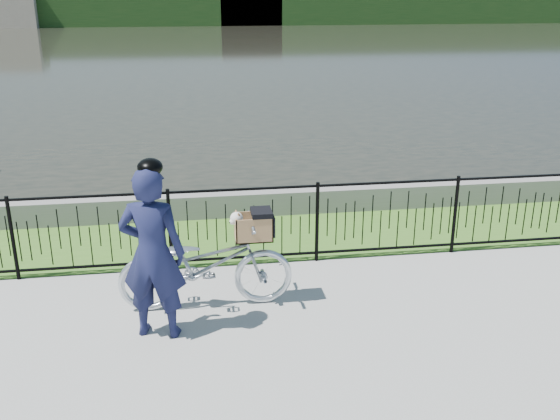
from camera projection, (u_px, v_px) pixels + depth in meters
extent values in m
plane|color=gray|center=(259.00, 323.00, 7.14)|extent=(120.00, 120.00, 0.00)
cube|color=#3F6C22|center=(239.00, 237.00, 9.56)|extent=(60.00, 2.00, 0.01)
plane|color=black|center=(196.00, 50.00, 37.86)|extent=(120.00, 120.00, 0.00)
cube|color=slate|center=(234.00, 204.00, 10.43)|extent=(60.00, 0.30, 0.40)
cube|color=#23441A|center=(189.00, 9.00, 62.48)|extent=(120.00, 6.00, 3.00)
cube|color=#A19381|center=(250.00, 8.00, 61.89)|extent=(6.00, 3.00, 3.20)
imported|color=silver|center=(206.00, 265.00, 7.35)|extent=(2.05, 0.72, 1.08)
cube|color=black|center=(254.00, 239.00, 7.33)|extent=(0.38, 0.18, 0.02)
cube|color=#9C7348|center=(254.00, 238.00, 7.33)|extent=(0.43, 0.29, 0.01)
cube|color=#9C7348|center=(252.00, 223.00, 7.41)|extent=(0.43, 0.01, 0.30)
cube|color=#9C7348|center=(255.00, 232.00, 7.15)|extent=(0.43, 0.02, 0.30)
cube|color=#9C7348|center=(271.00, 226.00, 7.31)|extent=(0.02, 0.29, 0.30)
cube|color=#9C7348|center=(236.00, 228.00, 7.25)|extent=(0.02, 0.29, 0.30)
cube|color=black|center=(261.00, 212.00, 7.23)|extent=(0.24, 0.31, 0.06)
cube|color=black|center=(273.00, 224.00, 7.30)|extent=(0.02, 0.31, 0.24)
ellipsoid|color=silver|center=(252.00, 229.00, 7.29)|extent=(0.31, 0.22, 0.20)
sphere|color=silver|center=(237.00, 218.00, 7.19)|extent=(0.15, 0.15, 0.15)
sphere|color=silver|center=(232.00, 222.00, 7.18)|extent=(0.07, 0.07, 0.07)
sphere|color=black|center=(230.00, 222.00, 7.17)|extent=(0.02, 0.02, 0.02)
cone|color=#9C6741|center=(236.00, 212.00, 7.23)|extent=(0.06, 0.08, 0.08)
cone|color=#9C6741|center=(238.00, 215.00, 7.14)|extent=(0.06, 0.08, 0.08)
imported|color=#15193C|center=(153.00, 254.00, 6.61)|extent=(0.79, 0.61, 1.93)
ellipsoid|color=black|center=(146.00, 168.00, 6.29)|extent=(0.26, 0.29, 0.18)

